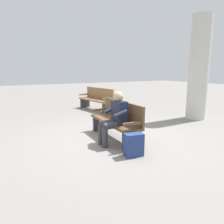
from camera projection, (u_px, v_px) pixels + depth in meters
name	position (u px, v px, depth m)	size (l,w,h in m)	color
ground_plane	(114.00, 138.00, 5.15)	(40.00, 40.00, 0.00)	gray
bench_near	(117.00, 120.00, 5.09)	(1.81, 0.53, 0.90)	brown
person_seated	(115.00, 117.00, 4.66)	(0.58, 0.58, 1.18)	#1E2338
backpack	(134.00, 145.00, 4.08)	(0.29, 0.39, 0.45)	navy
bench_far	(97.00, 99.00, 8.71)	(1.86, 0.80, 0.90)	olive
support_pillar	(199.00, 69.00, 6.93)	(0.64, 0.64, 3.35)	beige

